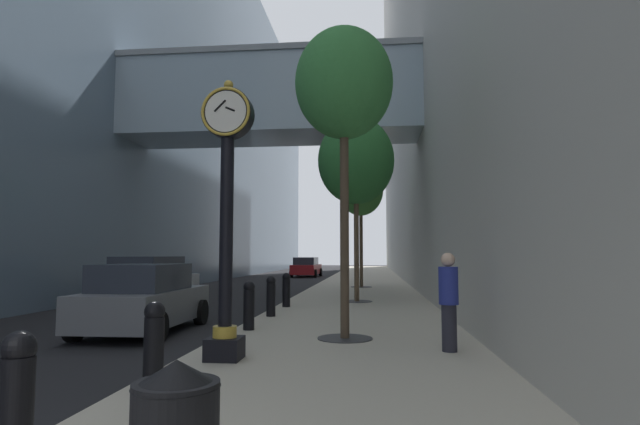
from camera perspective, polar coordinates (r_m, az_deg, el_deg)
ground_plane at (r=28.79m, az=-0.38°, el=-8.36°), size 110.00×110.00×0.00m
sidewalk_right at (r=31.61m, az=4.93°, el=-7.89°), size 5.17×80.00×0.14m
building_block_left at (r=36.60m, az=-19.03°, el=13.44°), size 21.83×80.00×26.21m
street_clock at (r=8.40m, az=-10.51°, el=1.06°), size 0.84×0.55×4.58m
bollard_nearest at (r=4.78m, az=-31.06°, el=-17.54°), size 0.26×0.26×1.09m
bollard_second at (r=6.89m, az=-18.25°, el=-13.78°), size 0.26×0.26×1.09m
bollard_fourth at (r=11.56m, az=-8.03°, el=-10.20°), size 0.26×0.26×1.09m
bollard_fifth at (r=13.97m, az=-5.56°, el=-9.27°), size 0.26×0.26×1.09m
bollard_sixth at (r=16.40m, az=-3.83°, el=-8.61°), size 0.26×0.26×1.09m
street_tree_near at (r=10.80m, az=2.72°, el=14.10°), size 2.03×2.03×6.39m
street_tree_mid_near at (r=18.47m, az=4.08°, el=5.81°), size 2.77×2.77×6.67m
street_tree_mid_far at (r=26.30m, az=4.63°, el=2.47°), size 2.33×2.33×6.34m
pedestrian_walking at (r=9.21m, az=14.33°, el=-9.41°), size 0.45×0.45×1.71m
car_silver_near at (r=18.47m, az=-18.65°, el=-7.53°), size 2.04×4.68×1.74m
car_grey_mid at (r=12.65m, az=-19.27°, el=-9.21°), size 2.09×4.06×1.59m
car_red_far at (r=41.10m, az=-1.56°, el=-6.19°), size 2.24×4.58×1.57m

